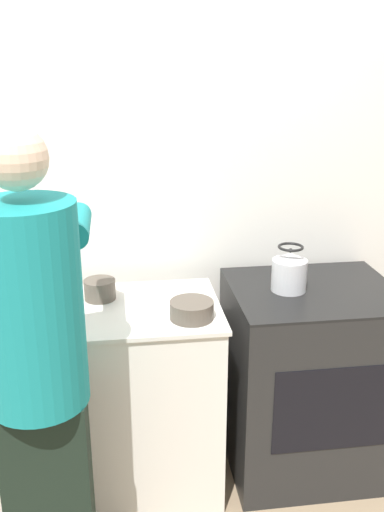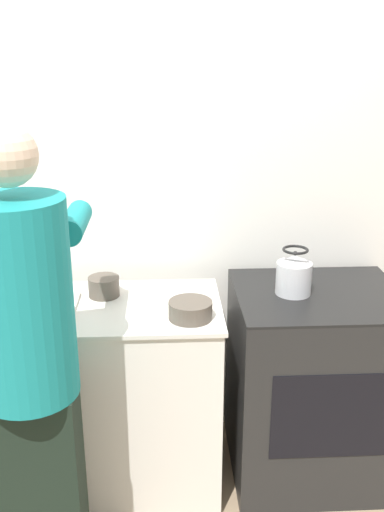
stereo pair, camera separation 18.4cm
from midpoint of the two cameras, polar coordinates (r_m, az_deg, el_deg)
wall_back at (r=2.76m, az=-1.83°, el=6.32°), size 8.00×0.05×2.60m
counter at (r=2.72m, az=-10.56°, el=-13.76°), size 1.40×0.58×0.91m
oven at (r=2.83m, az=13.89°, el=-12.27°), size 0.75×0.64×0.92m
person at (r=2.03m, az=-13.48°, el=-10.10°), size 0.38×0.61×1.74m
cutting_board at (r=2.51m, az=-12.56°, el=-4.83°), size 0.28×0.24×0.02m
knife at (r=2.53m, az=-13.12°, el=-4.39°), size 0.26×0.09×0.01m
kettle at (r=2.56m, az=12.19°, el=-1.87°), size 0.16×0.16×0.21m
bowl_prep at (r=2.34m, az=2.11°, el=-5.45°), size 0.18×0.18×0.07m
bowl_mixing at (r=2.56m, az=-6.78°, el=-3.08°), size 0.14×0.14×0.09m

